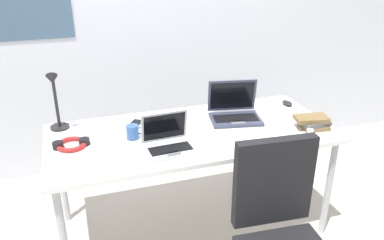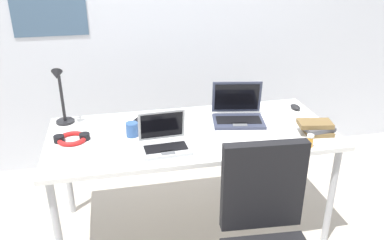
{
  "view_description": "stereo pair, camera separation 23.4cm",
  "coord_description": "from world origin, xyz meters",
  "views": [
    {
      "loc": [
        -0.69,
        -2.15,
        1.83
      ],
      "look_at": [
        0.0,
        0.0,
        0.82
      ],
      "focal_mm": 36.84,
      "sensor_mm": 36.0,
      "label": 1
    },
    {
      "loc": [
        -0.47,
        -2.21,
        1.83
      ],
      "look_at": [
        0.0,
        0.0,
        0.82
      ],
      "focal_mm": 36.84,
      "sensor_mm": 36.0,
      "label": 2
    }
  ],
  "objects": [
    {
      "name": "pill_bottle",
      "position": [
        0.63,
        -0.35,
        0.78
      ],
      "size": [
        0.04,
        0.04,
        0.08
      ],
      "color": "gold",
      "rests_on": "desk"
    },
    {
      "name": "cell_phone",
      "position": [
        -0.33,
        0.21,
        0.74
      ],
      "size": [
        0.13,
        0.15,
        0.01
      ],
      "primitive_type": "cube",
      "rotation": [
        0.0,
        0.0,
        -0.58
      ],
      "color": "black",
      "rests_on": "desk"
    },
    {
      "name": "coffee_mug",
      "position": [
        -0.37,
        0.02,
        0.78
      ],
      "size": [
        0.11,
        0.08,
        0.09
      ],
      "color": "#2D518C",
      "rests_on": "desk"
    },
    {
      "name": "ground_plane",
      "position": [
        0.0,
        0.0,
        0.0
      ],
      "size": [
        12.0,
        12.0,
        0.0
      ],
      "primitive_type": "plane",
      "color": "#B7AD9E"
    },
    {
      "name": "book_stack",
      "position": [
        0.76,
        -0.19,
        0.78
      ],
      "size": [
        0.23,
        0.16,
        0.08
      ],
      "color": "brown",
      "rests_on": "desk"
    },
    {
      "name": "desk",
      "position": [
        0.0,
        0.0,
        0.68
      ],
      "size": [
        1.8,
        0.8,
        0.74
      ],
      "color": "white",
      "rests_on": "ground_plane"
    },
    {
      "name": "wall_back",
      "position": [
        -0.0,
        1.1,
        1.3
      ],
      "size": [
        6.0,
        0.13,
        2.6
      ],
      "color": "silver",
      "rests_on": "ground_plane"
    },
    {
      "name": "desk_lamp",
      "position": [
        -0.8,
        0.28,
        0.94
      ],
      "size": [
        0.12,
        0.18,
        0.4
      ],
      "color": "black",
      "rests_on": "desk"
    },
    {
      "name": "computer_mouse",
      "position": [
        0.81,
        0.21,
        0.76
      ],
      "size": [
        0.07,
        0.1,
        0.03
      ],
      "primitive_type": "ellipsoid",
      "rotation": [
        0.0,
        0.0,
        0.13
      ],
      "color": "black",
      "rests_on": "desk"
    },
    {
      "name": "laptop_front_right",
      "position": [
        0.34,
        0.11,
        0.79
      ],
      "size": [
        0.38,
        0.32,
        0.25
      ],
      "color": "#33384C",
      "rests_on": "desk"
    },
    {
      "name": "headphones",
      "position": [
        -0.74,
        0.03,
        0.76
      ],
      "size": [
        0.21,
        0.18,
        0.04
      ],
      "color": "red",
      "rests_on": "desk"
    },
    {
      "name": "laptop_near_lamp",
      "position": [
        -0.2,
        -0.19,
        0.78
      ],
      "size": [
        0.29,
        0.24,
        0.21
      ],
      "color": "#B7BABC",
      "rests_on": "desk"
    }
  ]
}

